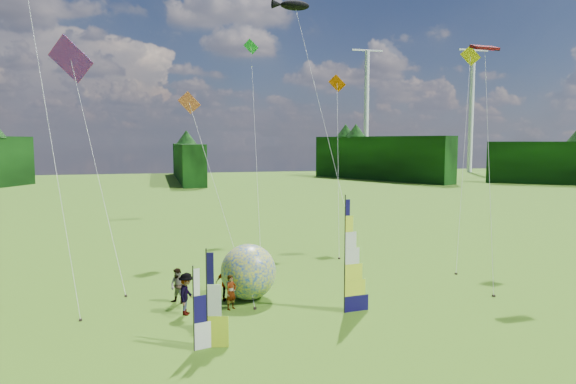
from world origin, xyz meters
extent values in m
plane|color=#4F8313|center=(0.00, 0.00, 0.00)|extent=(220.00, 220.00, 0.00)
sphere|color=#113CA8|center=(-2.31, 6.65, 1.36)|extent=(3.30, 3.30, 2.72)
imported|color=#66594C|center=(-3.36, 5.31, 0.80)|extent=(0.70, 0.65, 1.61)
imported|color=#66594C|center=(-5.68, 6.83, 0.84)|extent=(0.90, 0.82, 1.69)
imported|color=#66594C|center=(-5.39, 5.10, 0.95)|extent=(0.83, 1.30, 1.89)
imported|color=#66594C|center=(-3.38, 6.53, 0.92)|extent=(1.17, 0.80, 1.84)
camera|label=1|loc=(-6.69, -17.58, 7.70)|focal=32.00mm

